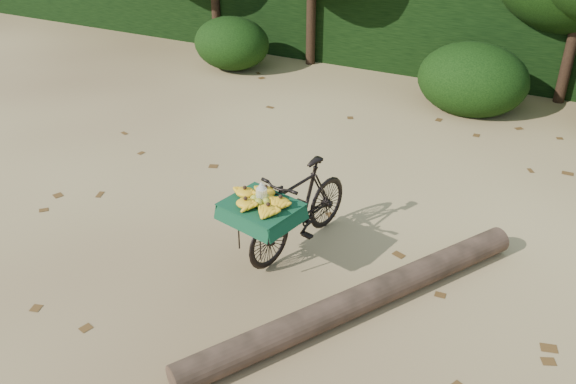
% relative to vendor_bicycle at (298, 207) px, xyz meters
% --- Properties ---
extents(ground, '(80.00, 80.00, 0.00)m').
position_rel_vendor_bicycle_xyz_m(ground, '(-0.67, 0.46, -0.49)').
color(ground, '#D2B870').
rests_on(ground, ground).
extents(vendor_bicycle, '(0.94, 1.77, 0.97)m').
position_rel_vendor_bicycle_xyz_m(vendor_bicycle, '(0.00, 0.00, 0.00)').
color(vendor_bicycle, black).
rests_on(vendor_bicycle, ground).
extents(fallen_log, '(2.20, 3.33, 0.27)m').
position_rel_vendor_bicycle_xyz_m(fallen_log, '(0.98, -0.70, -0.36)').
color(fallen_log, brown).
rests_on(fallen_log, ground).
extents(hedge_backdrop, '(26.00, 1.80, 1.80)m').
position_rel_vendor_bicycle_xyz_m(hedge_backdrop, '(-0.67, 6.76, 0.41)').
color(hedge_backdrop, black).
rests_on(hedge_backdrop, ground).
extents(bush_clumps, '(8.80, 1.70, 0.90)m').
position_rel_vendor_bicycle_xyz_m(bush_clumps, '(-0.17, 4.76, -0.04)').
color(bush_clumps, black).
rests_on(bush_clumps, ground).
extents(leaf_litter, '(7.00, 7.30, 0.01)m').
position_rel_vendor_bicycle_xyz_m(leaf_litter, '(-0.67, 1.11, -0.49)').
color(leaf_litter, '#533516').
rests_on(leaf_litter, ground).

